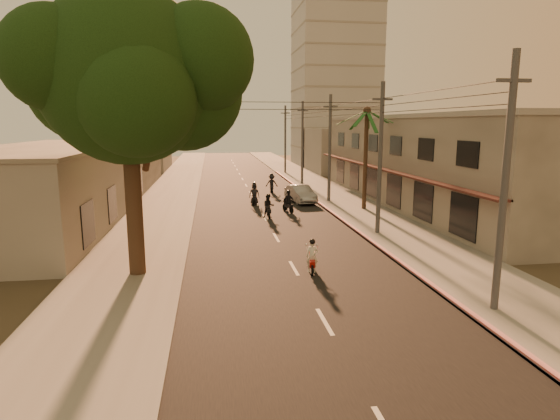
# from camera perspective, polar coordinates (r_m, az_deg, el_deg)

# --- Properties ---
(ground) EXTENTS (160.00, 160.00, 0.00)m
(ground) POSITION_cam_1_polar(r_m,az_deg,el_deg) (19.98, 2.71, -8.86)
(ground) COLOR #383023
(ground) RESTS_ON ground
(road) EXTENTS (10.00, 140.00, 0.02)m
(road) POSITION_cam_1_polar(r_m,az_deg,el_deg) (39.23, -2.86, 0.77)
(road) COLOR black
(road) RESTS_ON ground
(sidewalk_right) EXTENTS (5.00, 140.00, 0.12)m
(sidewalk_right) POSITION_cam_1_polar(r_m,az_deg,el_deg) (40.61, 7.73, 1.09)
(sidewalk_right) COLOR slate
(sidewalk_right) RESTS_ON ground
(sidewalk_left) EXTENTS (5.00, 140.00, 0.12)m
(sidewalk_left) POSITION_cam_1_polar(r_m,az_deg,el_deg) (39.24, -13.83, 0.56)
(sidewalk_left) COLOR slate
(sidewalk_left) RESTS_ON ground
(curb_stripe) EXTENTS (0.20, 60.00, 0.20)m
(curb_stripe) POSITION_cam_1_polar(r_m,az_deg,el_deg) (35.22, 6.21, -0.24)
(curb_stripe) COLOR red
(curb_stripe) RESTS_ON ground
(shophouse_row) EXTENTS (8.80, 34.20, 7.30)m
(shophouse_row) POSITION_cam_1_polar(r_m,az_deg,el_deg) (40.63, 17.48, 5.81)
(shophouse_row) COLOR gray
(shophouse_row) RESTS_ON ground
(left_building) EXTENTS (8.20, 24.20, 5.20)m
(left_building) POSITION_cam_1_polar(r_m,az_deg,el_deg) (34.34, -25.80, 2.72)
(left_building) COLOR gray
(left_building) RESTS_ON ground
(distant_tower) EXTENTS (12.10, 12.10, 28.00)m
(distant_tower) POSITION_cam_1_polar(r_m,az_deg,el_deg) (77.40, 6.69, 15.88)
(distant_tower) COLOR #B7B5B2
(distant_tower) RESTS_ON ground
(broadleaf_tree) EXTENTS (9.60, 8.70, 12.10)m
(broadleaf_tree) POSITION_cam_1_polar(r_m,az_deg,el_deg) (20.94, -17.03, 15.15)
(broadleaf_tree) COLOR black
(broadleaf_tree) RESTS_ON ground
(palm_tree) EXTENTS (5.00, 5.00, 8.20)m
(palm_tree) POSITION_cam_1_polar(r_m,az_deg,el_deg) (36.41, 10.54, 11.15)
(palm_tree) COLOR black
(palm_tree) RESTS_ON ground
(utility_poles) EXTENTS (1.20, 48.26, 9.00)m
(utility_poles) POSITION_cam_1_polar(r_m,az_deg,el_deg) (39.73, 6.13, 10.31)
(utility_poles) COLOR #38383A
(utility_poles) RESTS_ON ground
(filler_right) EXTENTS (8.00, 14.00, 6.00)m
(filler_right) POSITION_cam_1_polar(r_m,az_deg,el_deg) (66.00, 7.27, 7.25)
(filler_right) COLOR gray
(filler_right) RESTS_ON ground
(filler_left_near) EXTENTS (8.00, 14.00, 4.40)m
(filler_left_near) POSITION_cam_1_polar(r_m,az_deg,el_deg) (53.69, -19.48, 5.16)
(filler_left_near) COLOR gray
(filler_left_near) RESTS_ON ground
(filler_left_far) EXTENTS (8.00, 14.00, 7.00)m
(filler_left_far) POSITION_cam_1_polar(r_m,az_deg,el_deg) (71.32, -16.80, 7.53)
(filler_left_far) COLOR gray
(filler_left_far) RESTS_ON ground
(scooter_red) EXTENTS (0.73, 1.58, 1.56)m
(scooter_red) POSITION_cam_1_polar(r_m,az_deg,el_deg) (21.16, 3.94, -5.78)
(scooter_red) COLOR black
(scooter_red) RESTS_ON ground
(scooter_mid_a) EXTENTS (0.83, 1.78, 1.74)m
(scooter_mid_a) POSITION_cam_1_polar(r_m,az_deg,el_deg) (33.30, -1.41, 0.40)
(scooter_mid_a) COLOR black
(scooter_mid_a) RESTS_ON ground
(scooter_mid_b) EXTENTS (1.17, 1.70, 1.71)m
(scooter_mid_b) POSITION_cam_1_polar(r_m,az_deg,el_deg) (35.30, 1.03, 0.96)
(scooter_mid_b) COLOR black
(scooter_mid_b) RESTS_ON ground
(scooter_far_a) EXTENTS (1.03, 1.88, 1.86)m
(scooter_far_a) POSITION_cam_1_polar(r_m,az_deg,el_deg) (38.77, -3.15, 1.89)
(scooter_far_a) COLOR black
(scooter_far_a) RESTS_ON ground
(scooter_far_b) EXTENTS (1.28, 1.93, 1.90)m
(scooter_far_b) POSITION_cam_1_polar(r_m,az_deg,el_deg) (45.38, -1.02, 3.20)
(scooter_far_b) COLOR black
(scooter_far_b) RESTS_ON ground
(parked_car) EXTENTS (2.87, 4.90, 1.46)m
(parked_car) POSITION_cam_1_polar(r_m,az_deg,el_deg) (39.79, 2.52, 1.97)
(parked_car) COLOR gray
(parked_car) RESTS_ON ground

